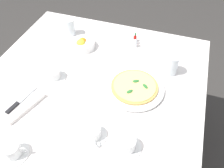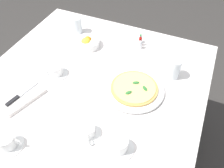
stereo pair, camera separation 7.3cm
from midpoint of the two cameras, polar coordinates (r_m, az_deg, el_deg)
ground_plane at (r=1.85m, az=-2.54°, el=-15.34°), size 8.00×8.00×0.00m
dining_table at (r=1.34m, az=-3.39°, el=-3.22°), size 1.20×1.20×0.73m
pizza_plate at (r=1.21m, az=7.26°, el=-1.40°), size 0.31×0.31×0.02m
pizza at (r=1.20m, az=7.33°, el=-0.96°), size 0.25×0.25×0.02m
coffee_cup_far_right at (r=1.00m, az=3.97°, el=-14.94°), size 0.13×0.13×0.07m
coffee_cup_far_left at (r=1.08m, az=-22.85°, el=-13.24°), size 0.13×0.13×0.07m
coffee_cup_left_edge at (r=1.30m, az=-12.30°, el=3.22°), size 0.13×0.13×0.06m
coffee_cup_back_corner at (r=1.04m, az=-4.32°, el=-11.68°), size 0.13×0.13×0.06m
water_glass_near_right at (r=1.30m, az=16.65°, el=3.45°), size 0.07×0.07×0.12m
water_glass_right_edge at (r=1.59m, az=-7.44°, el=14.14°), size 0.07×0.07×0.11m
napkin_folded at (r=1.24m, az=-20.14°, el=-3.01°), size 0.25×0.19×0.02m
dinner_knife at (r=1.23m, az=-20.21°, el=-2.51°), size 0.19×0.06×0.01m
citrus_bowl at (r=1.47m, az=-4.68°, el=10.20°), size 0.15×0.15×0.07m
hot_sauce_bottle at (r=1.49m, az=8.47°, el=10.53°), size 0.02×0.02×0.08m
salt_shaker at (r=1.51m, az=8.39°, el=10.93°), size 0.03×0.03×0.06m
pepper_shaker at (r=1.47m, az=8.47°, el=9.56°), size 0.03×0.03×0.06m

